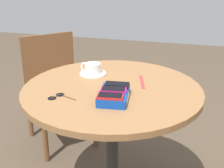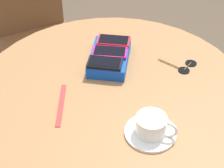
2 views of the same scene
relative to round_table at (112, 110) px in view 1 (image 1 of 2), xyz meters
The scene contains 10 objects.
round_table is the anchor object (origin of this frame).
phone_box 0.21m from the round_table, 161.90° to the right, with size 0.22×0.15×0.04m.
phone_red 0.28m from the round_table, 167.23° to the right, with size 0.08×0.12×0.01m.
phone_magenta 0.23m from the round_table, 162.37° to the right, with size 0.08×0.13×0.01m.
phone_black 0.19m from the round_table, 148.32° to the right, with size 0.07×0.12×0.01m.
saucer 0.26m from the round_table, 43.59° to the left, with size 0.15×0.15×0.01m, color white.
coffee_cup 0.28m from the round_table, 44.06° to the left, with size 0.09×0.12×0.06m.
lanyard_strap 0.22m from the round_table, 49.41° to the right, with size 0.19×0.02×0.00m, color red.
sunglasses 0.31m from the round_table, 128.74° to the left, with size 0.09×0.14×0.01m.
chair_far_side 0.90m from the round_table, 44.21° to the left, with size 0.63×0.63×0.84m.
Camera 1 is at (-1.43, -0.38, 1.39)m, focal length 50.00 mm.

